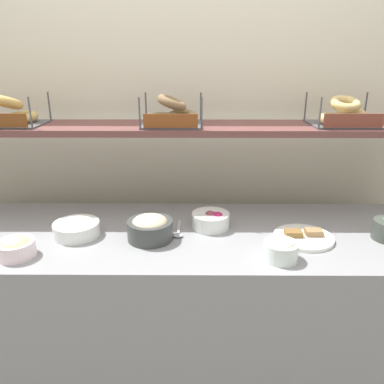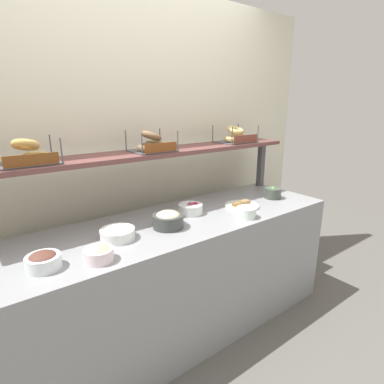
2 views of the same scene
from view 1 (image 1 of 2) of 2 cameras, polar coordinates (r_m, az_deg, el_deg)
ground_plane at (r=2.20m, az=-2.38°, el=-26.47°), size 8.00×8.00×0.00m
back_wall at (r=2.11m, az=-2.15°, el=9.17°), size 3.59×0.06×2.40m
deli_counter at (r=1.91m, az=-2.56°, el=-17.61°), size 2.39×0.70×0.85m
upper_shelf at (r=1.82m, az=-2.55°, el=9.59°), size 2.35×0.32×0.03m
bowl_scallion_spread at (r=1.49m, az=13.22°, el=-8.32°), size 0.13×0.13×0.09m
bowl_tuna_salad at (r=1.62m, az=-6.31°, el=-5.33°), size 0.19×0.19×0.11m
bowl_egg_salad at (r=1.63m, az=-24.94°, el=-7.51°), size 0.14×0.14×0.08m
bowl_cream_cheese at (r=1.72m, az=-16.97°, el=-5.12°), size 0.20×0.20×0.08m
bowl_beet_salad at (r=1.72m, az=2.86°, el=-4.17°), size 0.17×0.17×0.08m
serving_plate_white at (r=1.69m, az=16.38°, el=-6.46°), size 0.25×0.25×0.04m
serving_spoon_near_plate at (r=1.68m, az=-2.06°, el=-5.98°), size 0.04×0.18×0.01m
bagel_basket_sesame at (r=1.99m, az=-25.84°, el=10.36°), size 0.31×0.26×0.15m
bagel_basket_poppy at (r=1.79m, az=-3.07°, el=11.46°), size 0.28×0.25×0.15m
bagel_basket_plain at (r=1.93m, az=21.77°, el=10.66°), size 0.31×0.25×0.14m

